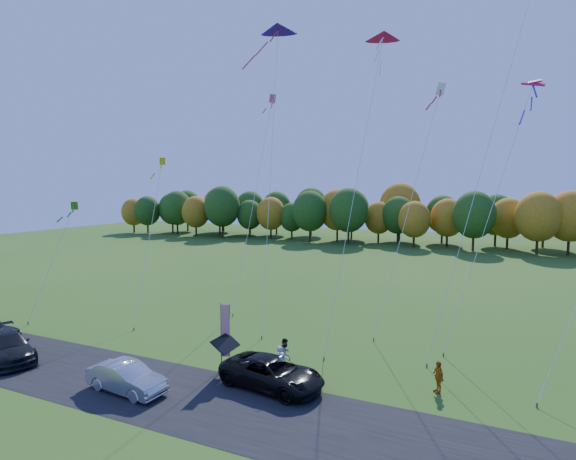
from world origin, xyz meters
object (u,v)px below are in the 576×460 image
at_px(black_suv, 272,373).
at_px(feather_flag, 224,330).
at_px(person_east, 438,377).
at_px(silver_sedan, 127,378).

distance_m(black_suv, feather_flag, 3.53).
relative_size(black_suv, person_east, 3.43).
relative_size(person_east, feather_flag, 0.41).
height_order(black_suv, silver_sedan, black_suv).
relative_size(silver_sedan, feather_flag, 1.12).
relative_size(black_suv, feather_flag, 1.41).
bearing_deg(feather_flag, person_east, 11.59).
distance_m(silver_sedan, feather_flag, 5.20).
height_order(black_suv, person_east, person_east).
relative_size(silver_sedan, person_east, 2.72).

